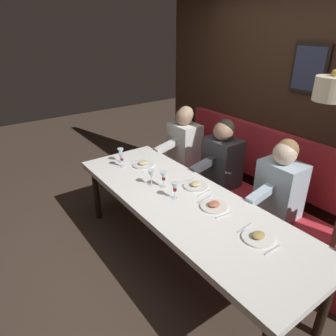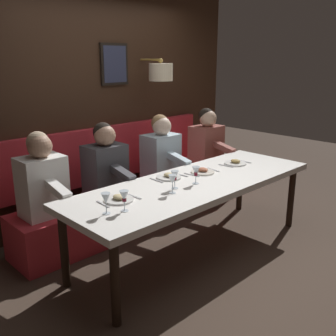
# 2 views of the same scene
# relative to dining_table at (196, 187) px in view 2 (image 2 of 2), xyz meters

# --- Properties ---
(ground_plane) EXTENTS (12.00, 12.00, 0.00)m
(ground_plane) POSITION_rel_dining_table_xyz_m (0.00, 0.00, -0.68)
(ground_plane) COLOR #423328
(dining_table) EXTENTS (0.90, 2.67, 0.74)m
(dining_table) POSITION_rel_dining_table_xyz_m (0.00, 0.00, 0.00)
(dining_table) COLOR white
(dining_table) RESTS_ON ground_plane
(banquette_bench) EXTENTS (0.52, 2.87, 0.45)m
(banquette_bench) POSITION_rel_dining_table_xyz_m (0.89, 0.00, -0.45)
(banquette_bench) COLOR red
(banquette_bench) RESTS_ON ground_plane
(back_wall_panel) EXTENTS (0.59, 4.07, 2.90)m
(back_wall_panel) POSITION_rel_dining_table_xyz_m (1.46, -0.01, 0.69)
(back_wall_panel) COLOR #382316
(back_wall_panel) RESTS_ON ground_plane
(diner_nearest) EXTENTS (0.60, 0.40, 0.79)m
(diner_nearest) POSITION_rel_dining_table_xyz_m (0.88, -1.20, 0.14)
(diner_nearest) COLOR #934C42
(diner_nearest) RESTS_ON banquette_bench
(diner_near) EXTENTS (0.60, 0.40, 0.79)m
(diner_near) POSITION_rel_dining_table_xyz_m (0.88, -0.38, 0.14)
(diner_near) COLOR silver
(diner_near) RESTS_ON banquette_bench
(diner_middle) EXTENTS (0.60, 0.40, 0.79)m
(diner_middle) POSITION_rel_dining_table_xyz_m (0.88, 0.41, 0.14)
(diner_middle) COLOR #3D3D42
(diner_middle) RESTS_ON banquette_bench
(diner_far) EXTENTS (0.60, 0.40, 0.79)m
(diner_far) POSITION_rel_dining_table_xyz_m (0.88, 1.11, 0.14)
(diner_far) COLOR white
(diner_far) RESTS_ON banquette_bench
(place_setting_0) EXTENTS (0.24, 0.31, 0.05)m
(place_setting_0) POSITION_rel_dining_table_xyz_m (0.10, -0.76, 0.08)
(place_setting_0) COLOR white
(place_setting_0) RESTS_ON dining_table
(place_setting_1) EXTENTS (0.24, 0.33, 0.05)m
(place_setting_1) POSITION_rel_dining_table_xyz_m (0.13, -0.25, 0.08)
(place_setting_1) COLOR silver
(place_setting_1) RESTS_ON dining_table
(place_setting_2) EXTENTS (0.24, 0.32, 0.05)m
(place_setting_2) POSITION_rel_dining_table_xyz_m (0.24, 0.12, 0.08)
(place_setting_2) COLOR silver
(place_setting_2) RESTS_ON dining_table
(place_setting_3) EXTENTS (0.24, 0.31, 0.05)m
(place_setting_3) POSITION_rel_dining_table_xyz_m (0.09, 0.85, 0.08)
(place_setting_3) COLOR silver
(place_setting_3) RESTS_ON dining_table
(wine_glass_0) EXTENTS (0.07, 0.07, 0.16)m
(wine_glass_0) POSITION_rel_dining_table_xyz_m (-0.07, 1.08, 0.18)
(wine_glass_0) COLOR silver
(wine_glass_0) RESTS_ON dining_table
(wine_glass_1) EXTENTS (0.07, 0.07, 0.16)m
(wine_glass_1) POSITION_rel_dining_table_xyz_m (-0.02, 0.30, 0.18)
(wine_glass_1) COLOR silver
(wine_glass_1) RESTS_ON dining_table
(wine_glass_2) EXTENTS (0.07, 0.07, 0.16)m
(wine_glass_2) POSITION_rel_dining_table_xyz_m (-0.09, 0.41, 0.18)
(wine_glass_2) COLOR silver
(wine_glass_2) RESTS_ON dining_table
(wine_glass_3) EXTENTS (0.07, 0.07, 0.16)m
(wine_glass_3) POSITION_rel_dining_table_xyz_m (-0.12, 0.95, 0.18)
(wine_glass_3) COLOR silver
(wine_glass_3) RESTS_ON dining_table
(wine_glass_4) EXTENTS (0.07, 0.07, 0.16)m
(wine_glass_4) POSITION_rel_dining_table_xyz_m (-0.06, 0.07, 0.18)
(wine_glass_4) COLOR silver
(wine_glass_4) RESTS_ON dining_table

